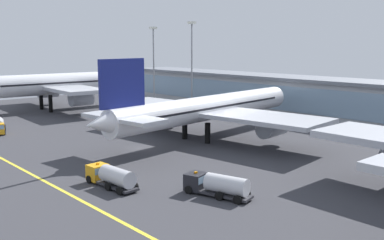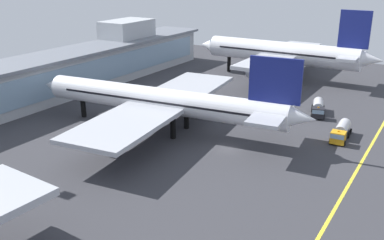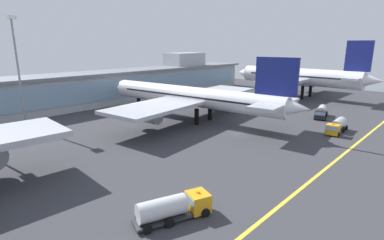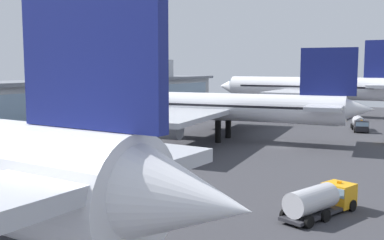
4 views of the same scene
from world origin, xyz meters
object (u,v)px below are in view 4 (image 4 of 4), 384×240
at_px(airliner_near_right, 206,107).
at_px(airliner_far_right, 307,88).
at_px(service_truck_far, 322,199).
at_px(baggage_tug_near, 360,124).

height_order(airliner_near_right, airliner_far_right, airliner_far_right).
height_order(airliner_far_right, service_truck_far, airliner_far_right).
relative_size(baggage_tug_near, service_truck_far, 1.00).
height_order(airliner_near_right, baggage_tug_near, airliner_near_right).
bearing_deg(service_truck_far, airliner_near_right, 60.36).
bearing_deg(baggage_tug_near, airliner_far_right, -160.89).
xyz_separation_m(baggage_tug_near, service_truck_far, (-61.08, -6.26, 0.00)).
distance_m(airliner_near_right, service_truck_far, 46.26).
relative_size(airliner_near_right, service_truck_far, 6.43).
xyz_separation_m(airliner_near_right, service_truck_far, (-34.93, -29.97, -4.62)).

